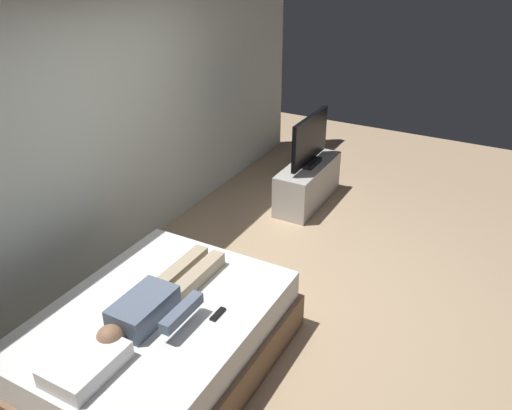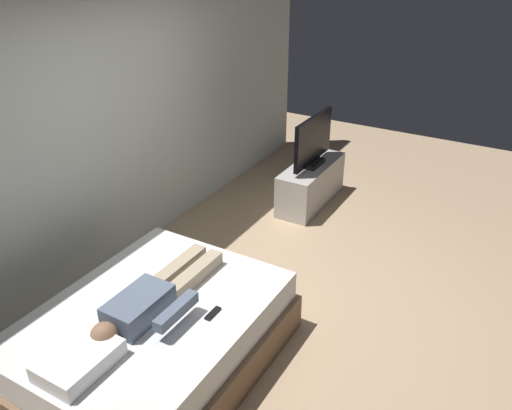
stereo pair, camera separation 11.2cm
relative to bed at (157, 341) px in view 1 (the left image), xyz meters
name	(u,v)px [view 1 (the left image)]	position (x,y,z in m)	size (l,w,h in m)	color
ground_plane	(282,311)	(1.03, -0.51, -0.26)	(10.00, 10.00, 0.00)	tan
back_wall	(130,111)	(1.43, 1.33, 1.14)	(6.40, 0.10, 2.80)	silver
bed	(157,341)	(0.00, 0.00, 0.00)	(1.93, 1.49, 0.54)	brown
pillow	(86,364)	(-0.65, 0.00, 0.34)	(0.48, 0.34, 0.12)	white
person	(157,300)	(0.03, -0.02, 0.36)	(1.26, 0.46, 0.18)	slate
remote	(218,314)	(0.18, -0.42, 0.29)	(0.15, 0.04, 0.02)	black
tv_stand	(308,184)	(3.02, 0.12, -0.01)	(1.10, 0.40, 0.50)	#B7B2AD
tv	(310,141)	(3.02, 0.12, 0.52)	(0.88, 0.20, 0.59)	black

